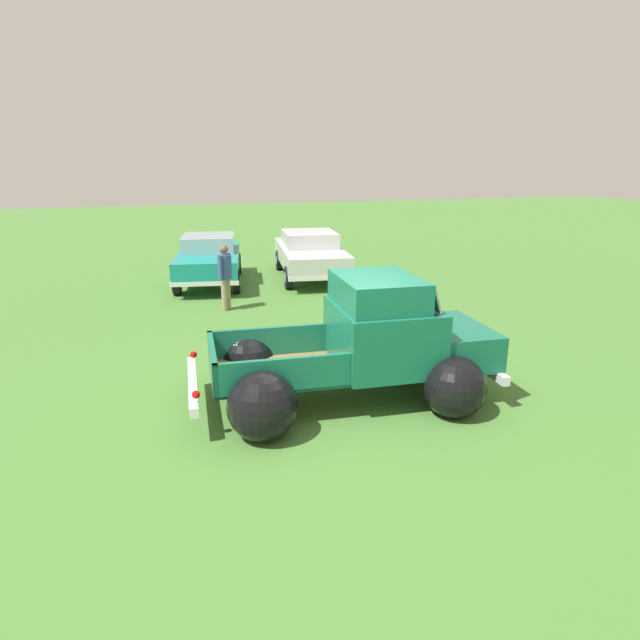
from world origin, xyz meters
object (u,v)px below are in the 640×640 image
at_px(show_car_0, 209,258).
at_px(vintage_pickup_truck, 366,351).
at_px(show_car_1, 310,253).
at_px(lane_cone_0, 336,330).
at_px(spectator_0, 225,273).

bearing_deg(show_car_0, vintage_pickup_truck, 18.51).
bearing_deg(vintage_pickup_truck, show_car_1, 82.73).
relative_size(vintage_pickup_truck, show_car_1, 0.98).
distance_m(show_car_1, lane_cone_0, 6.69).
height_order(show_car_0, spectator_0, spectator_0).
relative_size(vintage_pickup_truck, lane_cone_0, 7.48).
distance_m(show_car_0, lane_cone_0, 6.85).
bearing_deg(show_car_0, spectator_0, 10.53).
height_order(vintage_pickup_truck, lane_cone_0, vintage_pickup_truck).
bearing_deg(show_car_1, lane_cone_0, -4.05).
distance_m(vintage_pickup_truck, lane_cone_0, 2.57).
height_order(show_car_1, lane_cone_0, show_car_1).
bearing_deg(show_car_0, show_car_1, 98.59).
distance_m(show_car_0, spectator_0, 3.23).
bearing_deg(spectator_0, vintage_pickup_truck, -42.87).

